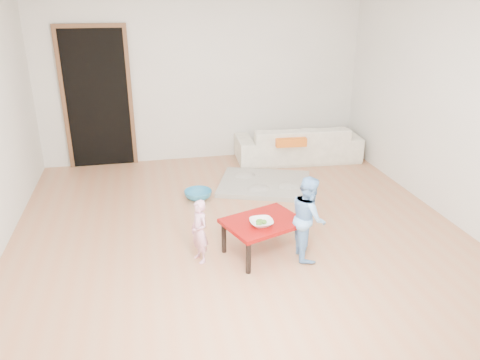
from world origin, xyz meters
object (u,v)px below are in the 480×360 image
object	(u,v)px
sofa	(298,143)
bowl	(261,223)
child_pink	(199,231)
basin	(198,195)
red_table	(263,237)
child_blue	(308,217)

from	to	relation	value
sofa	bowl	world-z (taller)	sofa
child_pink	basin	world-z (taller)	child_pink
child_pink	red_table	bearing A→B (deg)	67.97
bowl	child_pink	world-z (taller)	child_pink
child_pink	basin	xyz separation A→B (m)	(0.17, 1.51, -0.27)
red_table	child_blue	bearing A→B (deg)	-17.27
sofa	red_table	world-z (taller)	sofa
child_blue	bowl	bearing A→B (deg)	91.07
bowl	basin	distance (m)	1.70
bowl	child_pink	size ratio (longest dim) A/B	0.35
red_table	child_pink	xyz separation A→B (m)	(-0.65, -0.00, 0.14)
basin	child_blue	bearing A→B (deg)	-61.20
basin	red_table	bearing A→B (deg)	-72.58
child_pink	basin	bearing A→B (deg)	151.18
basin	bowl	bearing A→B (deg)	-74.95
sofa	child_pink	xyz separation A→B (m)	(-1.93, -2.71, 0.04)
child_pink	child_blue	bearing A→B (deg)	60.81
red_table	basin	distance (m)	1.59
sofa	bowl	size ratio (longest dim) A/B	8.40
red_table	child_blue	world-z (taller)	child_blue
red_table	basin	xyz separation A→B (m)	(-0.47, 1.51, -0.13)
sofa	child_blue	xyz separation A→B (m)	(-0.85, -2.84, 0.15)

